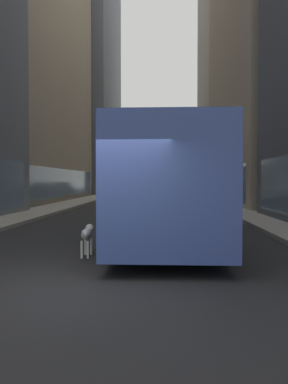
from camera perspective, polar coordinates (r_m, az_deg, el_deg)
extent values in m
plane|color=#232326|center=(41.40, 1.16, -0.81)|extent=(120.00, 120.00, 0.00)
cube|color=#9E9991|center=(41.94, -6.65, -0.68)|extent=(2.40, 110.00, 0.15)
cube|color=#9E9991|center=(41.64, 9.03, -0.71)|extent=(2.40, 110.00, 0.15)
cube|color=#A0937F|center=(39.00, -18.13, 20.56)|extent=(8.92, 23.71, 28.92)
cube|color=slate|center=(35.56, -11.24, 1.34)|extent=(0.08, 21.34, 2.40)
cube|color=slate|center=(62.69, -9.99, 19.31)|extent=(11.39, 20.59, 41.64)
cube|color=slate|center=(58.76, -4.48, 1.48)|extent=(0.08, 18.53, 2.40)
cube|color=slate|center=(31.42, 11.63, 1.30)|extent=(0.08, 17.03, 2.40)
cube|color=#B2A893|center=(53.21, 14.88, 15.82)|extent=(10.83, 18.31, 29.70)
cube|color=slate|center=(50.72, 8.80, 1.43)|extent=(0.08, 16.48, 2.40)
cube|color=#33478C|center=(12.45, 3.21, 1.20)|extent=(2.55, 11.50, 2.75)
cube|color=slate|center=(12.46, 3.21, 3.47)|extent=(2.57, 11.04, 0.90)
cube|color=black|center=(18.19, 3.03, -2.21)|extent=(2.55, 0.16, 0.44)
cylinder|color=black|center=(16.08, -0.93, -2.89)|extent=(0.30, 1.00, 1.00)
cylinder|color=black|center=(16.10, 7.09, -2.90)|extent=(0.30, 1.00, 1.00)
cylinder|color=black|center=(8.46, -4.23, -7.01)|extent=(0.30, 1.00, 1.00)
cylinder|color=black|center=(8.49, 11.14, -7.01)|extent=(0.30, 1.00, 1.00)
cube|color=silver|center=(17.67, -1.68, 4.01)|extent=(0.08, 0.24, 0.40)
cube|color=slate|center=(54.22, 2.79, 0.51)|extent=(1.93, 4.04, 0.75)
cube|color=slate|center=(54.01, 2.79, 1.19)|extent=(1.78, 1.82, 0.55)
cylinder|color=black|center=(55.84, 1.90, 0.16)|extent=(0.22, 0.64, 0.64)
cylinder|color=black|center=(55.84, 3.66, 0.15)|extent=(0.22, 0.64, 0.64)
cylinder|color=black|center=(52.63, 1.86, 0.07)|extent=(0.22, 0.64, 0.64)
cylinder|color=black|center=(52.64, 3.72, 0.06)|extent=(0.22, 0.64, 0.64)
cube|color=#B7BABF|center=(50.28, -1.76, 0.42)|extent=(1.93, 4.49, 0.75)
cube|color=slate|center=(50.05, -1.79, 1.16)|extent=(1.78, 2.02, 0.55)
cylinder|color=black|center=(52.19, -2.55, 0.05)|extent=(0.22, 0.64, 0.64)
cylinder|color=black|center=(52.06, -0.67, 0.05)|extent=(0.22, 0.64, 0.64)
cylinder|color=black|center=(48.55, -2.94, -0.07)|extent=(0.22, 0.64, 0.64)
cylinder|color=black|center=(48.41, -0.92, -0.07)|extent=(0.22, 0.64, 0.64)
cube|color=black|center=(49.21, 4.66, 0.39)|extent=(1.93, 4.47, 0.75)
cube|color=slate|center=(48.98, 4.67, 1.14)|extent=(1.78, 2.01, 0.55)
cylinder|color=black|center=(51.02, 3.63, 0.01)|extent=(0.22, 0.64, 0.64)
cylinder|color=black|center=(51.07, 5.55, 0.01)|extent=(0.22, 0.64, 0.64)
cylinder|color=black|center=(47.38, 3.70, -0.11)|extent=(0.22, 0.64, 0.64)
cylinder|color=black|center=(47.45, 5.77, -0.11)|extent=(0.22, 0.64, 0.64)
cube|color=#A51919|center=(36.98, 5.33, 1.22)|extent=(2.30, 2.00, 2.10)
cube|color=silver|center=(33.23, 5.63, 1.60)|extent=(2.30, 5.50, 2.60)
cylinder|color=black|center=(36.97, 3.76, -0.41)|extent=(0.28, 0.90, 0.90)
cylinder|color=black|center=(37.06, 6.88, -0.41)|extent=(0.28, 0.90, 0.90)
cylinder|color=black|center=(31.47, 3.95, -0.76)|extent=(0.28, 0.90, 0.90)
cylinder|color=black|center=(31.58, 7.62, -0.77)|extent=(0.28, 0.90, 0.90)
ellipsoid|color=white|center=(9.17, -8.51, -6.16)|extent=(0.22, 0.60, 0.26)
sphere|color=white|center=(9.53, -8.07, -5.31)|extent=(0.20, 0.20, 0.20)
sphere|color=black|center=(9.56, -8.40, -5.18)|extent=(0.07, 0.07, 0.07)
sphere|color=black|center=(9.53, -7.69, -5.19)|extent=(0.07, 0.07, 0.07)
cylinder|color=white|center=(8.77, -9.02, -6.18)|extent=(0.03, 0.16, 0.19)
cylinder|color=white|center=(9.44, -8.68, -7.96)|extent=(0.06, 0.06, 0.40)
cylinder|color=white|center=(9.41, -7.83, -7.99)|extent=(0.06, 0.06, 0.40)
cylinder|color=white|center=(9.03, -9.20, -8.40)|extent=(0.06, 0.06, 0.40)
cylinder|color=white|center=(9.00, -8.32, -8.43)|extent=(0.06, 0.06, 0.40)
sphere|color=black|center=(9.25, -8.09, -5.84)|extent=(0.04, 0.04, 0.04)
sphere|color=black|center=(9.10, -8.98, -6.09)|extent=(0.04, 0.04, 0.04)
sphere|color=black|center=(8.98, -8.61, -5.94)|extent=(0.04, 0.04, 0.04)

